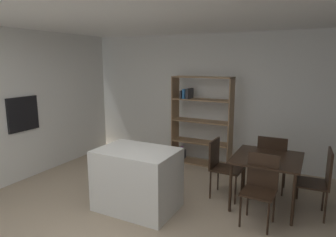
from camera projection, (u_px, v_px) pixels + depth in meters
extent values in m
plane|color=tan|center=(123.00, 229.00, 3.81)|extent=(8.90, 8.90, 0.00)
cube|color=white|center=(116.00, 8.00, 3.29)|extent=(6.47, 6.34, 0.06)
cube|color=silver|center=(208.00, 99.00, 6.29)|extent=(6.47, 0.06, 2.68)
cube|color=black|center=(23.00, 114.00, 5.24)|extent=(0.04, 0.60, 0.61)
cylinder|color=#B7BABC|center=(20.00, 100.00, 5.20)|extent=(0.02, 0.48, 0.02)
cube|color=silver|center=(137.00, 179.00, 4.28)|extent=(1.13, 0.79, 0.89)
cube|color=#997551|center=(175.00, 119.00, 6.34)|extent=(0.02, 0.36, 1.82)
cube|color=#997551|center=(231.00, 124.00, 5.80)|extent=(0.02, 0.36, 1.82)
cube|color=#997551|center=(203.00, 77.00, 5.90)|extent=(1.24, 0.36, 0.02)
cube|color=#997551|center=(201.00, 163.00, 6.24)|extent=(1.24, 0.36, 0.02)
cube|color=#997551|center=(201.00, 142.00, 6.16)|extent=(1.19, 0.36, 0.02)
cube|color=#997551|center=(202.00, 121.00, 6.07)|extent=(1.19, 0.36, 0.02)
cube|color=#997551|center=(202.00, 100.00, 5.99)|extent=(1.19, 0.36, 0.02)
cube|color=#8E4793|center=(180.00, 153.00, 6.44)|extent=(0.04, 0.30, 0.25)
cube|color=#38383D|center=(182.00, 155.00, 6.42)|extent=(0.04, 0.30, 0.18)
cube|color=#38383D|center=(183.00, 94.00, 6.16)|extent=(0.03, 0.30, 0.16)
cube|color=#2D6BAD|center=(186.00, 94.00, 6.13)|extent=(0.05, 0.30, 0.20)
cube|color=#38383D|center=(190.00, 93.00, 6.09)|extent=(0.06, 0.30, 0.21)
cube|color=black|center=(267.00, 158.00, 4.30)|extent=(0.95, 0.98, 0.03)
cylinder|color=black|center=(230.00, 188.00, 4.19)|extent=(0.04, 0.04, 0.72)
cylinder|color=black|center=(293.00, 200.00, 3.82)|extent=(0.04, 0.04, 0.72)
cylinder|color=black|center=(244.00, 168.00, 4.94)|extent=(0.04, 0.04, 0.72)
cylinder|color=black|center=(298.00, 177.00, 4.57)|extent=(0.04, 0.04, 0.72)
cube|color=black|center=(258.00, 193.00, 3.83)|extent=(0.43, 0.43, 0.03)
cube|color=black|center=(263.00, 170.00, 3.94)|extent=(0.41, 0.05, 0.47)
cylinder|color=black|center=(240.00, 211.00, 3.81)|extent=(0.03, 0.03, 0.44)
cylinder|color=black|center=(268.00, 219.00, 3.64)|extent=(0.03, 0.03, 0.44)
cylinder|color=black|center=(248.00, 201.00, 4.10)|extent=(0.03, 0.03, 0.44)
cylinder|color=black|center=(274.00, 207.00, 3.93)|extent=(0.03, 0.03, 0.44)
cube|color=black|center=(311.00, 183.00, 4.09)|extent=(0.47, 0.45, 0.03)
cube|color=black|center=(329.00, 168.00, 3.96)|extent=(0.06, 0.43, 0.49)
cylinder|color=black|center=(294.00, 192.00, 4.38)|extent=(0.03, 0.03, 0.45)
cylinder|color=black|center=(294.00, 202.00, 4.05)|extent=(0.03, 0.03, 0.45)
cylinder|color=black|center=(323.00, 196.00, 4.23)|extent=(0.03, 0.03, 0.45)
cylinder|color=black|center=(325.00, 208.00, 3.90)|extent=(0.03, 0.03, 0.45)
cube|color=black|center=(227.00, 169.00, 4.62)|extent=(0.47, 0.43, 0.03)
cube|color=black|center=(214.00, 153.00, 4.68)|extent=(0.04, 0.42, 0.44)
cylinder|color=black|center=(235.00, 190.00, 4.42)|extent=(0.03, 0.03, 0.45)
cylinder|color=black|center=(242.00, 182.00, 4.73)|extent=(0.03, 0.03, 0.45)
cylinder|color=black|center=(210.00, 185.00, 4.61)|extent=(0.03, 0.03, 0.45)
cylinder|color=black|center=(218.00, 177.00, 4.91)|extent=(0.03, 0.03, 0.45)
cube|color=black|center=(272.00, 163.00, 4.89)|extent=(0.46, 0.42, 0.03)
cube|color=black|center=(272.00, 152.00, 4.67)|extent=(0.45, 0.04, 0.47)
cylinder|color=black|center=(285.00, 175.00, 5.01)|extent=(0.03, 0.03, 0.46)
cylinder|color=black|center=(261.00, 171.00, 5.17)|extent=(0.03, 0.03, 0.46)
cylinder|color=black|center=(283.00, 182.00, 4.69)|extent=(0.03, 0.03, 0.46)
cylinder|color=black|center=(258.00, 178.00, 4.86)|extent=(0.03, 0.03, 0.46)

